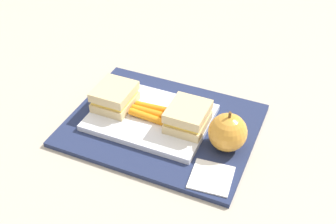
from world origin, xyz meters
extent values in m
plane|color=#B7AD99|center=(0.00, 0.00, 0.00)|extent=(2.40, 2.40, 0.00)
cube|color=navy|center=(0.00, 0.00, 0.01)|extent=(0.36, 0.28, 0.01)
cube|color=white|center=(-0.03, 0.00, 0.02)|extent=(0.23, 0.17, 0.01)
cube|color=#DBC189|center=(-0.10, 0.00, 0.03)|extent=(0.07, 0.08, 0.02)
cube|color=#F4CC4C|center=(-0.10, 0.00, 0.04)|extent=(0.07, 0.07, 0.01)
cube|color=#DBC189|center=(-0.10, 0.00, 0.06)|extent=(0.07, 0.08, 0.02)
cube|color=#DBC189|center=(0.05, 0.00, 0.03)|extent=(0.07, 0.08, 0.02)
cube|color=#F4CC4C|center=(0.05, 0.00, 0.04)|extent=(0.07, 0.07, 0.01)
cube|color=#DBC189|center=(0.05, 0.00, 0.06)|extent=(0.07, 0.08, 0.02)
cylinder|color=orange|center=(-0.02, -0.01, 0.03)|extent=(0.08, 0.01, 0.02)
cylinder|color=orange|center=(-0.03, 0.00, 0.03)|extent=(0.08, 0.01, 0.01)
cylinder|color=orange|center=(-0.03, 0.02, 0.03)|extent=(0.08, 0.01, 0.02)
sphere|color=gold|center=(0.14, -0.01, 0.05)|extent=(0.07, 0.07, 0.07)
cylinder|color=brown|center=(0.14, -0.01, 0.09)|extent=(0.01, 0.00, 0.01)
cube|color=white|center=(0.14, -0.10, 0.01)|extent=(0.08, 0.08, 0.00)
camera|label=1|loc=(0.26, -0.57, 0.55)|focal=44.94mm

